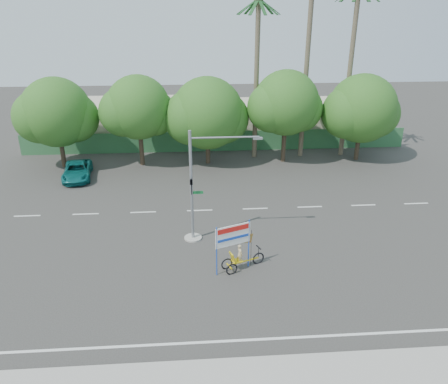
{
  "coord_description": "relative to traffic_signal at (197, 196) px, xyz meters",
  "views": [
    {
      "loc": [
        -2.3,
        -20.07,
        13.67
      ],
      "look_at": [
        -0.61,
        3.16,
        3.5
      ],
      "focal_mm": 35.0,
      "sensor_mm": 36.0,
      "label": 1
    }
  ],
  "objects": [
    {
      "name": "palm_short",
      "position": [
        5.7,
        15.52,
        5.94
      ],
      "size": [
        3.73,
        3.79,
        14.45
      ],
      "color": "#70604C",
      "rests_on": "ground"
    },
    {
      "name": "traffic_signal",
      "position": [
        0.0,
        0.0,
        0.0
      ],
      "size": [
        4.72,
        1.1,
        7.0
      ],
      "color": "gray",
      "rests_on": "ground"
    },
    {
      "name": "sidewalk_near",
      "position": [
        2.2,
        -11.48,
        -2.86
      ],
      "size": [
        50.0,
        2.4,
        0.12
      ],
      "primitive_type": "cube",
      "color": "gray",
      "rests_on": "ground"
    },
    {
      "name": "tree_far_right",
      "position": [
        15.15,
        14.02,
        1.73
      ],
      "size": [
        7.38,
        6.2,
        7.94
      ],
      "color": "#473828",
      "rests_on": "ground"
    },
    {
      "name": "palm_mid",
      "position": [
        14.2,
        15.52,
        6.48
      ],
      "size": [
        3.73,
        3.79,
        15.45
      ],
      "color": "#70604C",
      "rests_on": "ground"
    },
    {
      "name": "pickup_truck",
      "position": [
        -9.91,
        11.0,
        -2.26
      ],
      "size": [
        2.79,
        5.0,
        1.32
      ],
      "primitive_type": "imported",
      "rotation": [
        0.0,
        0.0,
        0.13
      ],
      "color": "#0D5E5D",
      "rests_on": "ground"
    },
    {
      "name": "tree_center",
      "position": [
        1.14,
        14.02,
        1.55
      ],
      "size": [
        7.62,
        6.4,
        7.85
      ],
      "color": "#473828",
      "rests_on": "ground"
    },
    {
      "name": "trike_billboard",
      "position": [
        2.13,
        -3.6,
        -1.73
      ],
      "size": [
        2.83,
        1.36,
        2.96
      ],
      "rotation": [
        0.0,
        0.0,
        0.38
      ],
      "color": "black",
      "rests_on": "ground"
    },
    {
      "name": "tree_left",
      "position": [
        -4.85,
        14.02,
        2.14
      ],
      "size": [
        6.66,
        5.6,
        8.07
      ],
      "color": "#473828",
      "rests_on": "ground"
    },
    {
      "name": "tree_right",
      "position": [
        8.15,
        14.02,
        2.32
      ],
      "size": [
        6.9,
        5.8,
        8.36
      ],
      "color": "#473828",
      "rests_on": "ground"
    },
    {
      "name": "tree_far_left",
      "position": [
        -11.85,
        14.02,
        1.84
      ],
      "size": [
        7.14,
        6.0,
        7.96
      ],
      "color": "#473828",
      "rests_on": "ground"
    },
    {
      "name": "ground",
      "position": [
        2.2,
        -3.98,
        -2.92
      ],
      "size": [
        120.0,
        120.0,
        0.0
      ],
      "primitive_type": "plane",
      "color": "#33302D",
      "rests_on": "ground"
    },
    {
      "name": "building_left",
      "position": [
        -7.8,
        22.02,
        -0.92
      ],
      "size": [
        12.0,
        8.0,
        4.0
      ],
      "primitive_type": "cube",
      "color": "beige",
      "rests_on": "ground"
    },
    {
      "name": "palm_tall",
      "position": [
        10.2,
        15.52,
        7.55
      ],
      "size": [
        3.73,
        3.79,
        17.45
      ],
      "color": "#70604C",
      "rests_on": "ground"
    },
    {
      "name": "fence",
      "position": [
        2.2,
        17.52,
        -1.92
      ],
      "size": [
        38.0,
        0.08,
        2.0
      ],
      "primitive_type": "cube",
      "color": "#336B3D",
      "rests_on": "ground"
    },
    {
      "name": "building_right",
      "position": [
        10.2,
        22.02,
        -1.12
      ],
      "size": [
        14.0,
        8.0,
        3.6
      ],
      "primitive_type": "cube",
      "color": "beige",
      "rests_on": "ground"
    }
  ]
}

